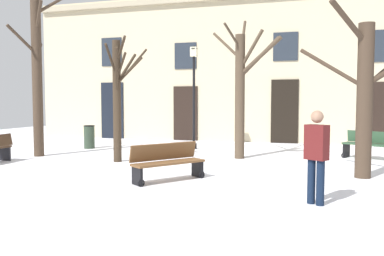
{
  "coord_description": "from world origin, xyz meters",
  "views": [
    {
      "loc": [
        3.3,
        -9.64,
        1.83
      ],
      "look_at": [
        0.0,
        1.64,
        1.04
      ],
      "focal_mm": 37.72,
      "sensor_mm": 36.0,
      "label": 1
    }
  ],
  "objects": [
    {
      "name": "tree_foreground",
      "position": [
        -2.19,
        1.28,
        2.03
      ],
      "size": [
        1.07,
        2.46,
        3.64
      ],
      "color": "#382B1E",
      "rests_on": "ground"
    },
    {
      "name": "streetlamp",
      "position": [
        -0.95,
        5.15,
        2.4
      ],
      "size": [
        0.3,
        0.3,
        3.93
      ],
      "color": "black",
      "rests_on": "ground"
    },
    {
      "name": "bench_facing_shops",
      "position": [
        0.19,
        -1.01,
        0.44
      ],
      "size": [
        1.46,
        1.69,
        0.86
      ],
      "rotation": [
        0.0,
        0.0,
        0.92
      ],
      "color": "brown",
      "rests_on": "ground"
    },
    {
      "name": "bench_by_litter_bin",
      "position": [
        5.13,
        3.88,
        0.46
      ],
      "size": [
        1.62,
        1.21,
        0.89
      ],
      "rotation": [
        0.0,
        0.0,
        5.75
      ],
      "color": "#2D4C33",
      "rests_on": "ground"
    },
    {
      "name": "building_facade",
      "position": [
        -0.0,
        8.4,
        3.37
      ],
      "size": [
        19.61,
        0.6,
        6.65
      ],
      "color": "beige",
      "rests_on": "ground"
    },
    {
      "name": "tree_center",
      "position": [
        1.23,
        3.04,
        2.25
      ],
      "size": [
        2.42,
        1.93,
        4.54
      ],
      "color": "#4C3D2D",
      "rests_on": "ground"
    },
    {
      "name": "tree_left_of_center",
      "position": [
        -5.3,
        1.71,
        2.84
      ],
      "size": [
        1.28,
        2.35,
        5.77
      ],
      "color": "#423326",
      "rests_on": "ground"
    },
    {
      "name": "litter_bin",
      "position": [
        -4.84,
        4.09,
        0.45
      ],
      "size": [
        0.43,
        0.43,
        0.89
      ],
      "color": "#2D3D2D",
      "rests_on": "ground"
    },
    {
      "name": "person_by_shop_door",
      "position": [
        3.43,
        -2.29,
        0.92
      ],
      "size": [
        0.44,
        0.39,
        1.66
      ],
      "rotation": [
        0.0,
        0.0,
        5.71
      ],
      "color": "black",
      "rests_on": "ground"
    },
    {
      "name": "tree_near_facade",
      "position": [
        4.52,
        0.63,
        1.95
      ],
      "size": [
        2.48,
        2.03,
        4.08
      ],
      "color": "#423326",
      "rests_on": "ground"
    },
    {
      "name": "ground_plane",
      "position": [
        0.0,
        0.0,
        0.0
      ],
      "size": [
        31.38,
        31.38,
        0.0
      ],
      "primitive_type": "plane",
      "color": "white"
    }
  ]
}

